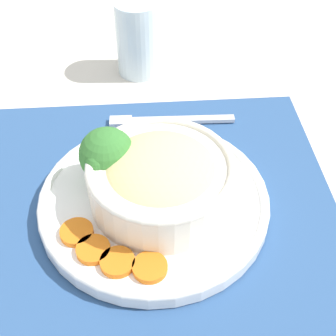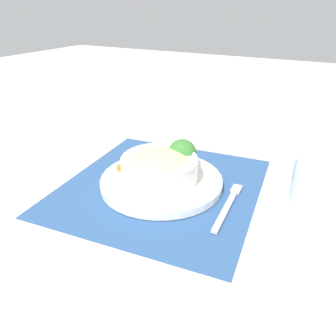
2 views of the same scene
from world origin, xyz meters
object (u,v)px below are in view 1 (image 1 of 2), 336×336
object	(u,v)px
water_glass	(138,42)
broccoli_floret	(107,156)
bowl	(161,179)
fork	(159,121)

from	to	relation	value
water_glass	broccoli_floret	bearing A→B (deg)	176.25
bowl	fork	distance (m)	0.17
broccoli_floret	water_glass	world-z (taller)	water_glass
bowl	broccoli_floret	distance (m)	0.07
bowl	fork	world-z (taller)	bowl
bowl	water_glass	xyz separation A→B (m)	(0.31, 0.05, -0.00)
broccoli_floret	fork	world-z (taller)	broccoli_floret
fork	broccoli_floret	bearing A→B (deg)	154.36
water_glass	fork	xyz separation A→B (m)	(-0.14, -0.04, -0.05)
water_glass	fork	size ratio (longest dim) A/B	0.66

